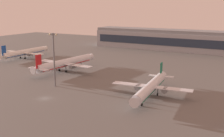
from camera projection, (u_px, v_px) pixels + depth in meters
ground_plane at (45, 98)px, 109.08m from camera, size 416.00×416.00×0.00m
terminal_building at (195, 41)px, 219.63m from camera, size 167.85×22.40×16.40m
airplane_near_gate at (151, 87)px, 110.71m from camera, size 32.29×41.38×10.61m
airplane_mid_apron at (65, 63)px, 154.09m from camera, size 36.02×46.24×11.85m
airplane_taxiway_distant at (25, 52)px, 192.11m from camera, size 32.41×41.72×10.73m
apron_light_east at (54, 56)px, 122.92m from camera, size 4.80×0.90×23.69m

